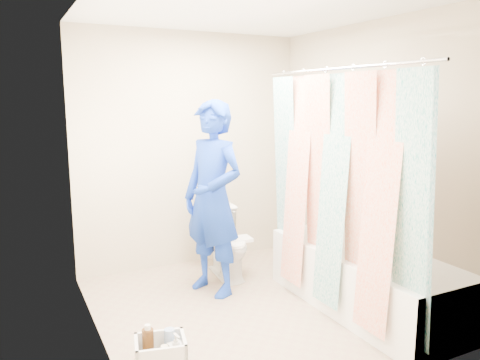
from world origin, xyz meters
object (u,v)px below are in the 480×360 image
plumber (213,198)px  cleaning_caddy (162,354)px  bathtub (364,278)px  toilet (227,243)px

plumber → cleaning_caddy: plumber is taller
plumber → cleaning_caddy: 1.47m
bathtub → toilet: size_ratio=2.64×
toilet → plumber: 0.67m
toilet → plumber: bearing=-127.4°
bathtub → plumber: 1.44m
bathtub → plumber: size_ratio=1.01×
cleaning_caddy → bathtub: bearing=15.2°
plumber → cleaning_caddy: size_ratio=4.60×
plumber → cleaning_caddy: (-0.79, -0.97, -0.77)m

